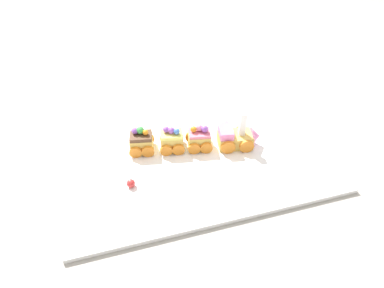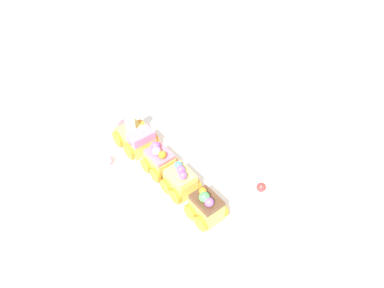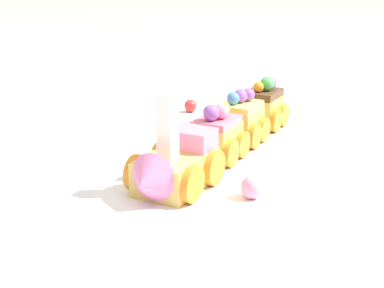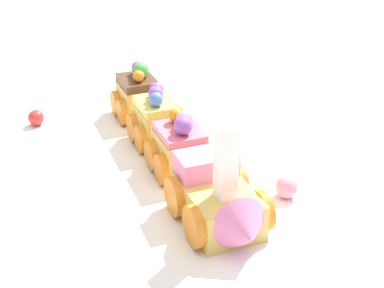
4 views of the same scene
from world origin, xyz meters
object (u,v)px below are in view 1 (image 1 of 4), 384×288
object	(u,v)px
cake_car_lemon	(172,141)
gumball_pink	(225,124)
cake_car_chocolate	(142,142)
gumball_red	(131,183)
cake_train_locomotive	(238,137)
cake_car_strawberry	(199,139)

from	to	relation	value
cake_car_lemon	gumball_pink	world-z (taller)	cake_car_lemon
cake_car_lemon	cake_car_chocolate	bearing A→B (deg)	179.69
gumball_pink	gumball_red	size ratio (longest dim) A/B	1.16
cake_train_locomotive	gumball_pink	distance (m)	0.09
gumball_red	cake_car_chocolate	bearing A→B (deg)	69.98
cake_train_locomotive	cake_car_strawberry	distance (m)	0.11
cake_train_locomotive	gumball_red	size ratio (longest dim) A/B	6.04
cake_train_locomotive	cake_car_lemon	world-z (taller)	cake_train_locomotive
cake_car_strawberry	gumball_red	bearing A→B (deg)	-143.79
cake_car_lemon	cake_car_chocolate	world-z (taller)	cake_car_chocolate
cake_train_locomotive	gumball_red	bearing A→B (deg)	-155.47
cake_car_lemon	cake_train_locomotive	bearing A→B (deg)	0.01
cake_car_strawberry	gumball_red	size ratio (longest dim) A/B	3.69
gumball_red	cake_train_locomotive	bearing A→B (deg)	14.29
cake_car_lemon	cake_car_strawberry	bearing A→B (deg)	0.23
cake_train_locomotive	cake_car_chocolate	size ratio (longest dim) A/B	1.64
cake_train_locomotive	cake_car_strawberry	bearing A→B (deg)	179.87
cake_car_strawberry	cake_car_lemon	size ratio (longest dim) A/B	1.00
cake_train_locomotive	gumball_pink	bearing A→B (deg)	103.72
cake_car_chocolate	cake_car_lemon	bearing A→B (deg)	-0.31
cake_train_locomotive	gumball_pink	size ratio (longest dim) A/B	5.21
gumball_pink	gumball_red	bearing A→B (deg)	-151.63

